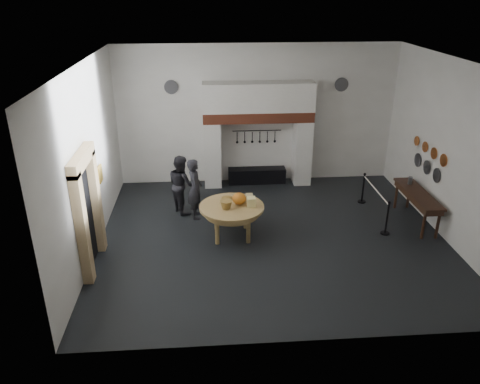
{
  "coord_description": "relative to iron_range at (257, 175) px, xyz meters",
  "views": [
    {
      "loc": [
        -1.66,
        -10.77,
        6.11
      ],
      "look_at": [
        -0.86,
        -0.07,
        1.35
      ],
      "focal_mm": 35.0,
      "sensor_mm": 36.0,
      "label": 1
    }
  ],
  "objects": [
    {
      "name": "copper_pan_a",
      "position": [
        4.46,
        -3.52,
        1.7
      ],
      "size": [
        0.03,
        0.34,
        0.34
      ],
      "primitive_type": "cylinder",
      "rotation": [
        0.0,
        1.57,
        0.0
      ],
      "color": "#C6662D",
      "rests_on": "wall_right"
    },
    {
      "name": "floor",
      "position": [
        0.0,
        -3.72,
        -0.25
      ],
      "size": [
        9.0,
        8.0,
        0.02
      ],
      "primitive_type": "cube",
      "color": "black",
      "rests_on": "ground"
    },
    {
      "name": "door_lintel",
      "position": [
        -4.38,
        -4.72,
        2.4
      ],
      "size": [
        0.22,
        1.7,
        0.3
      ],
      "primitive_type": "cube",
      "color": "tan",
      "rests_on": "door_jamb_near"
    },
    {
      "name": "pewter_plate_back_right",
      "position": [
        2.7,
        0.24,
        2.95
      ],
      "size": [
        0.44,
        0.03,
        0.44
      ],
      "primitive_type": "cylinder",
      "rotation": [
        1.57,
        0.0,
        0.0
      ],
      "color": "#4C4C51",
      "rests_on": "wall_back"
    },
    {
      "name": "wall_front",
      "position": [
        0.0,
        -7.72,
        2.0
      ],
      "size": [
        9.0,
        0.02,
        4.5
      ],
      "primitive_type": "cube",
      "color": "white",
      "rests_on": "floor"
    },
    {
      "name": "barrier_post_near",
      "position": [
        3.05,
        -3.8,
        0.2
      ],
      "size": [
        0.05,
        0.05,
        0.9
      ],
      "primitive_type": "cylinder",
      "color": "black",
      "rests_on": "floor"
    },
    {
      "name": "barrier_rope",
      "position": [
        3.05,
        -2.8,
        0.6
      ],
      "size": [
        0.04,
        2.0,
        0.04
      ],
      "primitive_type": "cylinder",
      "rotation": [
        1.57,
        0.0,
        0.0
      ],
      "color": "white",
      "rests_on": "barrier_post_near"
    },
    {
      "name": "chimney_hood",
      "position": [
        0.0,
        -0.07,
        2.67
      ],
      "size": [
        3.5,
        0.7,
        0.9
      ],
      "primitive_type": "cube",
      "color": "silver",
      "rests_on": "hearth_brick_band"
    },
    {
      "name": "wicker_basket",
      "position": [
        -1.21,
        -3.74,
        0.73
      ],
      "size": [
        0.33,
        0.33,
        0.22
      ],
      "primitive_type": "cone",
      "rotation": [
        3.14,
        0.0,
        0.03
      ],
      "color": "olive",
      "rests_on": "work_table"
    },
    {
      "name": "pewter_plate_left",
      "position": [
        4.46,
        -3.32,
        1.2
      ],
      "size": [
        0.03,
        0.4,
        0.4
      ],
      "primitive_type": "cylinder",
      "rotation": [
        0.0,
        1.57,
        0.0
      ],
      "color": "#4C4C51",
      "rests_on": "wall_right"
    },
    {
      "name": "pewter_plate_mid",
      "position": [
        4.46,
        -2.72,
        1.2
      ],
      "size": [
        0.03,
        0.4,
        0.4
      ],
      "primitive_type": "cylinder",
      "rotation": [
        0.0,
        1.57,
        0.0
      ],
      "color": "#4C4C51",
      "rests_on": "wall_right"
    },
    {
      "name": "pewter_jug",
      "position": [
        4.1,
        -2.6,
        0.76
      ],
      "size": [
        0.12,
        0.12,
        0.22
      ],
      "primitive_type": "cylinder",
      "color": "#4B4C50",
      "rests_on": "side_table"
    },
    {
      "name": "pumpkin",
      "position": [
        -0.86,
        -3.49,
        0.78
      ],
      "size": [
        0.36,
        0.36,
        0.31
      ],
      "primitive_type": "ellipsoid",
      "color": "#C36B1B",
      "rests_on": "work_table"
    },
    {
      "name": "barrier_post_far",
      "position": [
        3.05,
        -1.8,
        0.2
      ],
      "size": [
        0.05,
        0.05,
        0.9
      ],
      "primitive_type": "cylinder",
      "color": "black",
      "rests_on": "floor"
    },
    {
      "name": "cheese_block_big",
      "position": [
        -0.56,
        -3.64,
        0.74
      ],
      "size": [
        0.22,
        0.22,
        0.24
      ],
      "primitive_type": "cube",
      "color": "#FCEC97",
      "rests_on": "work_table"
    },
    {
      "name": "utensil_rail",
      "position": [
        0.0,
        0.2,
        1.5
      ],
      "size": [
        1.6,
        0.02,
        0.02
      ],
      "primitive_type": "cylinder",
      "rotation": [
        0.0,
        1.57,
        0.0
      ],
      "color": "black",
      "rests_on": "wall_back"
    },
    {
      "name": "side_table",
      "position": [
        4.1,
        -3.2,
        0.62
      ],
      "size": [
        0.55,
        2.2,
        0.06
      ],
      "primitive_type": "cube",
      "color": "#341F13",
      "rests_on": "floor"
    },
    {
      "name": "ceiling",
      "position": [
        0.0,
        -3.72,
        4.25
      ],
      "size": [
        9.0,
        8.0,
        0.02
      ],
      "primitive_type": "cube",
      "color": "silver",
      "rests_on": "wall_back"
    },
    {
      "name": "cheese_block_small",
      "position": [
        -0.58,
        -3.34,
        0.72
      ],
      "size": [
        0.18,
        0.18,
        0.2
      ],
      "primitive_type": "cube",
      "color": "#D5BF7F",
      "rests_on": "work_table"
    },
    {
      "name": "wall_back",
      "position": [
        0.0,
        0.28,
        2.0
      ],
      "size": [
        9.0,
        0.02,
        4.5
      ],
      "primitive_type": "cube",
      "color": "white",
      "rests_on": "floor"
    },
    {
      "name": "copper_pan_c",
      "position": [
        4.46,
        -2.42,
        1.7
      ],
      "size": [
        0.03,
        0.3,
        0.3
      ],
      "primitive_type": "cylinder",
      "rotation": [
        0.0,
        1.57,
        0.0
      ],
      "color": "#C6662D",
      "rests_on": "wall_right"
    },
    {
      "name": "chimney_pier_left",
      "position": [
        -1.48,
        -0.07,
        0.82
      ],
      "size": [
        0.55,
        0.7,
        2.15
      ],
      "primitive_type": "cube",
      "color": "silver",
      "rests_on": "floor"
    },
    {
      "name": "iron_range",
      "position": [
        0.0,
        0.0,
        0.0
      ],
      "size": [
        1.9,
        0.45,
        0.5
      ],
      "primitive_type": "cube",
      "color": "black",
      "rests_on": "floor"
    },
    {
      "name": "wall_plaque",
      "position": [
        -4.45,
        -2.92,
        1.35
      ],
      "size": [
        0.05,
        0.34,
        0.44
      ],
      "primitive_type": "cube",
      "color": "gold",
      "rests_on": "wall_left"
    },
    {
      "name": "visitor_far",
      "position": [
        -2.42,
        -2.0,
        0.61
      ],
      "size": [
        0.97,
        1.04,
        1.72
      ],
      "primitive_type": "imported",
      "rotation": [
        0.0,
        0.0,
        2.06
      ],
      "color": "black",
      "rests_on": "floor"
    },
    {
      "name": "visitor_near",
      "position": [
        -2.02,
        -2.4,
        0.63
      ],
      "size": [
        0.47,
        0.67,
        1.75
      ],
      "primitive_type": "imported",
      "rotation": [
        0.0,
        0.0,
        1.66
      ],
      "color": "black",
      "rests_on": "floor"
    },
    {
      "name": "hearth_brick_band",
      "position": [
        0.0,
        -0.07,
        2.06
      ],
      "size": [
        3.5,
        0.72,
        0.32
      ],
      "primitive_type": "cube",
      "color": "#9E442B",
      "rests_on": "chimney_pier_left"
    },
    {
      "name": "door_jamb_near",
      "position": [
        -4.38,
        -5.42,
        1.05
      ],
      "size": [
        0.22,
        0.3,
        2.6
      ],
      "primitive_type": "cube",
      "color": "tan",
      "rests_on": "floor"
    },
    {
      "name": "wall_left",
      "position": [
        -4.5,
        -3.72,
        2.0
      ],
      "size": [
        0.02,
        8.0,
        4.5
      ],
      "primitive_type": "cube",
      "color": "white",
      "rests_on": "floor"
    },
    {
      "name": "door_jamb_far",
      "position": [
        -4.38,
        -4.02,
        1.05
      ],
      "size": [
        0.22,
        0.3,
        2.6
      ],
      "primitive_type": "cube",
      "color": "tan",
      "rests_on": "floor"
    },
    {
      "name": "wall_right",
      "position": [
        4.5,
        -3.72,
        2.0
      ],
      "size": [
        0.02,
        8.0,
        4.5
      ],
      "primitive_type": "cube",
      "color": "white",
      "rests_on": "floor"
    },
    {
      "name": "copper_pan_d",
      "position": [
        4.46,
        -1.87,
        1.7
      ],
      "size": [
        0.03,
        0.28,
        0.28
      ],
      "primitive_type": "cylinder",
      "rotation": [
        0.0,
        1.57,
        0.0
      ],
      "color": "#C6662D",
      "rests_on": "wall_right"
    },
    {
      "name": "pewter_plate_back_left",
      "position": [
        -2.7,
        0.24,
        2.95
      ],
      "size": [
        0.44,
        0.03,
        0.44
      ],
      "primitive_type": "cylinder",
      "rotation": [
        1.57,
        0.0,
        0.0
      ],
      "color": "#4C4C51",
      "rests_on": "wall_back"
    },
    {
      "name": "work_table",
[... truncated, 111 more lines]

